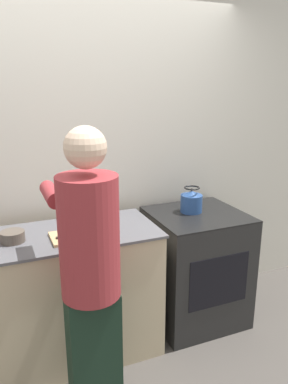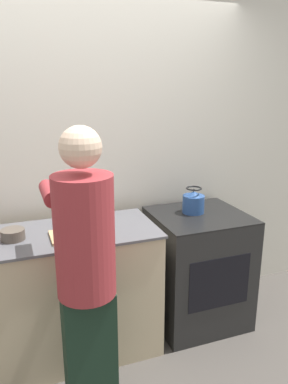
{
  "view_description": "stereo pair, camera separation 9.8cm",
  "coord_description": "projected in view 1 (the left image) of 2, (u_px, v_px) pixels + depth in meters",
  "views": [
    {
      "loc": [
        -0.67,
        -2.04,
        1.89
      ],
      "look_at": [
        0.27,
        0.2,
        1.18
      ],
      "focal_mm": 35.0,
      "sensor_mm": 36.0,
      "label": 1
    },
    {
      "loc": [
        -0.58,
        -2.08,
        1.89
      ],
      "look_at": [
        0.27,
        0.2,
        1.18
      ],
      "focal_mm": 35.0,
      "sensor_mm": 36.0,
      "label": 2
    }
  ],
  "objects": [
    {
      "name": "bowl_mixing",
      "position": [
        13.0,
        237.0,
        2.34
      ],
      "size": [
        0.15,
        0.15,
        0.07
      ],
      "color": "brown",
      "rests_on": "counter"
    },
    {
      "name": "person",
      "position": [
        90.0,
        270.0,
        2.0
      ],
      "size": [
        0.36,
        0.6,
        1.7
      ],
      "color": "black",
      "rests_on": "ground_plane"
    },
    {
      "name": "oven",
      "position": [
        196.0,
        267.0,
        3.04
      ],
      "size": [
        0.71,
        0.67,
        0.92
      ],
      "color": "black",
      "rests_on": "ground_plane"
    },
    {
      "name": "counter",
      "position": [
        50.0,
        299.0,
        2.56
      ],
      "size": [
        1.5,
        0.61,
        0.93
      ],
      "color": "#C6B28E",
      "rests_on": "ground_plane"
    },
    {
      "name": "kettle",
      "position": [
        191.0,
        201.0,
        2.93
      ],
      "size": [
        0.17,
        0.17,
        0.2
      ],
      "color": "#284C8C",
      "rests_on": "oven"
    },
    {
      "name": "knife",
      "position": [
        71.0,
        236.0,
        2.38
      ],
      "size": [
        0.2,
        0.04,
        0.01
      ],
      "rotation": [
        0.0,
        0.0,
        -0.05
      ],
      "color": "silver",
      "rests_on": "cutting_board"
    },
    {
      "name": "cutting_board",
      "position": [
        78.0,
        236.0,
        2.42
      ],
      "size": [
        0.34,
        0.23,
        0.02
      ],
      "color": "tan",
      "rests_on": "counter"
    },
    {
      "name": "ground_plane",
      "position": [
        120.0,
        368.0,
        2.58
      ],
      "size": [
        12.0,
        12.0,
        0.0
      ],
      "primitive_type": "plane",
      "color": "#4C4742"
    },
    {
      "name": "wall_back",
      "position": [
        85.0,
        163.0,
        2.87
      ],
      "size": [
        8.0,
        0.05,
        2.6
      ],
      "color": "silver",
      "rests_on": "ground_plane"
    }
  ]
}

